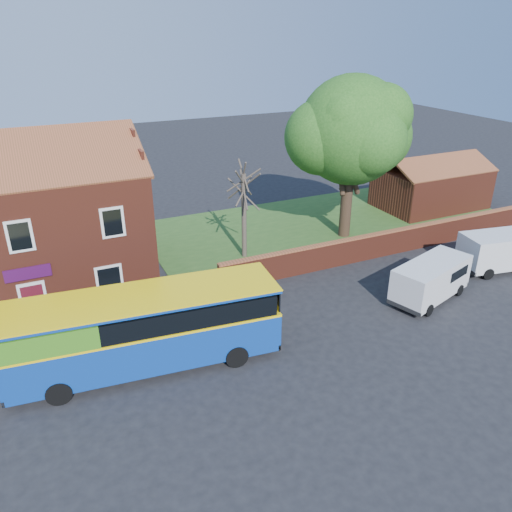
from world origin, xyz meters
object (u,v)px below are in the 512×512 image
bus (136,328)px  van_near (431,279)px  van_far (504,249)px  large_tree (351,133)px

bus → van_near: bearing=3.3°
bus → van_near: bus is taller
bus → van_near: 15.02m
van_far → large_tree: 11.41m
bus → van_far: size_ratio=2.09×
bus → van_far: bus is taller
van_near → large_tree: large_tree is taller
van_far → large_tree: (-5.39, 8.34, 5.61)m
van_near → van_far: bearing=-8.7°
bus → large_tree: bearing=34.2°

